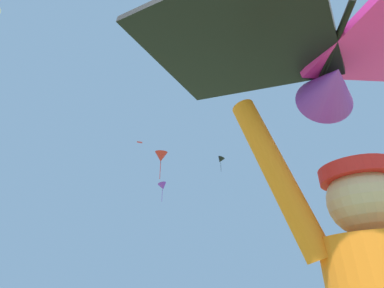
{
  "coord_description": "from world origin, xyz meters",
  "views": [
    {
      "loc": [
        -0.63,
        -0.71,
        1.23
      ],
      "look_at": [
        0.12,
        2.82,
        3.12
      ],
      "focal_mm": 26.39,
      "sensor_mm": 36.0,
      "label": 1
    }
  ],
  "objects_px": {
    "distant_kite_red_far_center": "(140,142)",
    "marker_flag": "(350,277)",
    "distant_kite_black_low_right": "(221,160)",
    "distant_kite_red_mid_right": "(161,157)",
    "distant_kite_purple_high_left": "(163,186)",
    "held_stunt_kite": "(328,50)"
  },
  "relations": [
    {
      "from": "held_stunt_kite",
      "to": "distant_kite_red_mid_right",
      "type": "relative_size",
      "value": 0.54
    },
    {
      "from": "held_stunt_kite",
      "to": "distant_kite_red_mid_right",
      "type": "bearing_deg",
      "value": 86.53
    },
    {
      "from": "distant_kite_black_low_right",
      "to": "distant_kite_red_far_center",
      "type": "relative_size",
      "value": 2.14
    },
    {
      "from": "distant_kite_red_far_center",
      "to": "distant_kite_red_mid_right",
      "type": "bearing_deg",
      "value": -73.24
    },
    {
      "from": "held_stunt_kite",
      "to": "distant_kite_red_mid_right",
      "type": "xyz_separation_m",
      "value": [
        1.55,
        25.49,
        11.31
      ]
    },
    {
      "from": "distant_kite_red_far_center",
      "to": "distant_kite_red_mid_right",
      "type": "distance_m",
      "value": 9.53
    },
    {
      "from": "distant_kite_red_far_center",
      "to": "distant_kite_red_mid_right",
      "type": "relative_size",
      "value": 0.32
    },
    {
      "from": "held_stunt_kite",
      "to": "marker_flag",
      "type": "xyz_separation_m",
      "value": [
        4.01,
        5.19,
        -0.6
      ]
    },
    {
      "from": "distant_kite_red_far_center",
      "to": "marker_flag",
      "type": "relative_size",
      "value": 0.57
    },
    {
      "from": "distant_kite_black_low_right",
      "to": "distant_kite_red_mid_right",
      "type": "height_order",
      "value": "distant_kite_black_low_right"
    },
    {
      "from": "distant_kite_black_low_right",
      "to": "marker_flag",
      "type": "relative_size",
      "value": 1.21
    },
    {
      "from": "distant_kite_red_mid_right",
      "to": "marker_flag",
      "type": "height_order",
      "value": "distant_kite_red_mid_right"
    },
    {
      "from": "distant_kite_red_far_center",
      "to": "marker_flag",
      "type": "height_order",
      "value": "distant_kite_red_far_center"
    },
    {
      "from": "marker_flag",
      "to": "distant_kite_red_far_center",
      "type": "bearing_deg",
      "value": 99.65
    },
    {
      "from": "distant_kite_black_low_right",
      "to": "distant_kite_red_far_center",
      "type": "distance_m",
      "value": 11.09
    },
    {
      "from": "marker_flag",
      "to": "distant_kite_black_low_right",
      "type": "bearing_deg",
      "value": 78.0
    },
    {
      "from": "distant_kite_red_mid_right",
      "to": "marker_flag",
      "type": "bearing_deg",
      "value": -83.08
    },
    {
      "from": "distant_kite_black_low_right",
      "to": "marker_flag",
      "type": "bearing_deg",
      "value": -102.0
    },
    {
      "from": "distant_kite_black_low_right",
      "to": "marker_flag",
      "type": "xyz_separation_m",
      "value": [
        -5.1,
        -23.96,
        -13.91
      ]
    },
    {
      "from": "distant_kite_black_low_right",
      "to": "distant_kite_purple_high_left",
      "type": "height_order",
      "value": "distant_kite_black_low_right"
    },
    {
      "from": "distant_kite_purple_high_left",
      "to": "marker_flag",
      "type": "bearing_deg",
      "value": -86.74
    },
    {
      "from": "distant_kite_red_mid_right",
      "to": "distant_kite_purple_high_left",
      "type": "bearing_deg",
      "value": 81.62
    }
  ]
}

